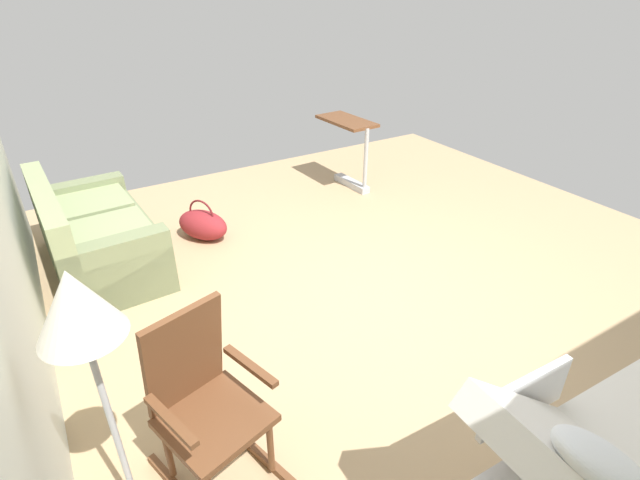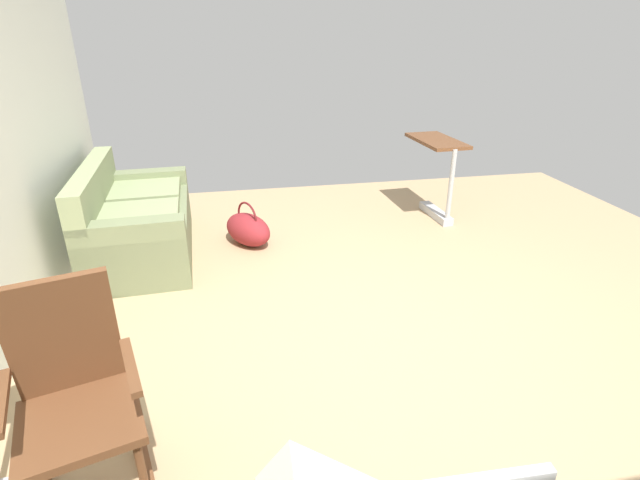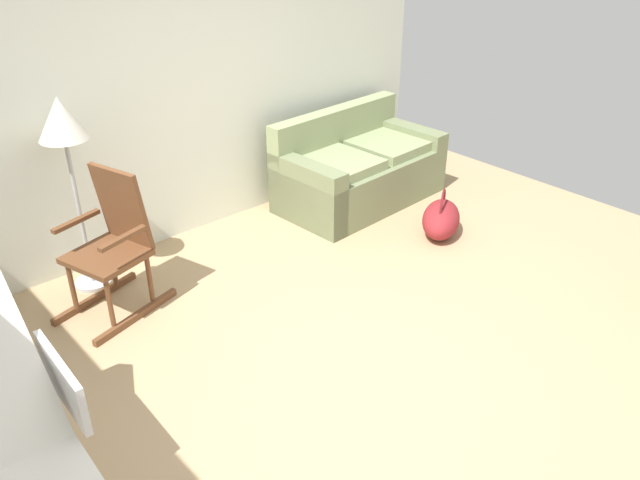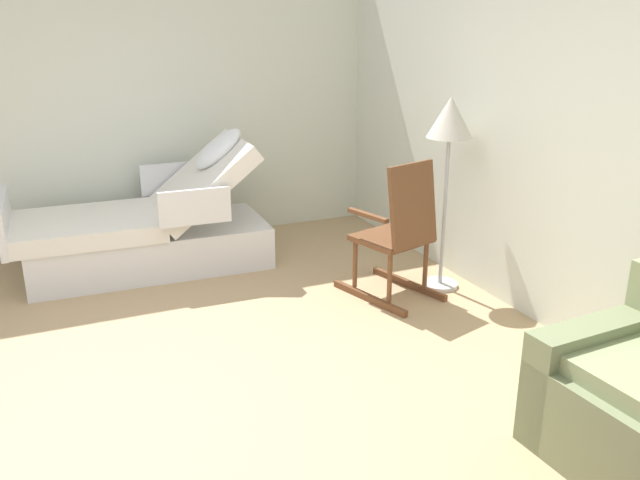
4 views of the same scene
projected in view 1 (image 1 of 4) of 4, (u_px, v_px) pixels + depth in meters
ground_plane at (370, 304)px, 3.98m from camera, size 7.05×7.05×0.00m
couch at (96, 238)px, 4.35m from camera, size 1.64×0.93×0.85m
rocking_chair at (205, 405)px, 2.41m from camera, size 0.86×0.66×1.05m
floor_lamp at (81, 325)px, 1.84m from camera, size 0.34×0.34×1.48m
overbed_table at (350, 145)px, 5.96m from camera, size 0.85×0.44×0.84m
duffel_bag at (203, 225)px, 4.90m from camera, size 0.64×0.57×0.43m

